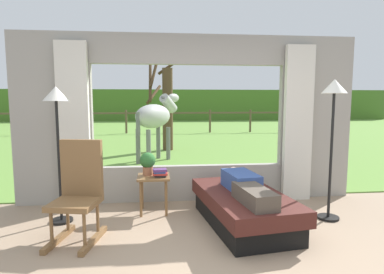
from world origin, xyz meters
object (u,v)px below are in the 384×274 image
at_px(side_table, 154,182).
at_px(horse, 155,117).
at_px(rocking_chair, 79,192).
at_px(pasture_tree, 166,106).
at_px(recliner_sofa, 243,208).
at_px(floor_lamp_right, 333,107).
at_px(floor_lamp_left, 57,113).
at_px(potted_plant, 148,162).
at_px(reclining_person, 245,185).
at_px(book_stack, 160,173).

relative_size(side_table, horse, 0.30).
bearing_deg(rocking_chair, pasture_tree, 91.15).
relative_size(recliner_sofa, horse, 1.05).
distance_m(floor_lamp_right, pasture_tree, 6.44).
distance_m(floor_lamp_left, horse, 4.20).
height_order(potted_plant, floor_lamp_left, floor_lamp_left).
distance_m(reclining_person, book_stack, 1.19).
relative_size(side_table, floor_lamp_left, 0.30).
relative_size(floor_lamp_right, horse, 1.06).
height_order(reclining_person, pasture_tree, pasture_tree).
relative_size(reclining_person, horse, 0.83).
relative_size(potted_plant, pasture_tree, 0.11).
xyz_separation_m(potted_plant, floor_lamp_left, (-1.10, -0.30, 0.70)).
bearing_deg(recliner_sofa, potted_plant, 143.64).
height_order(reclining_person, floor_lamp_right, floor_lamp_right).
bearing_deg(side_table, reclining_person, -29.42).
height_order(side_table, pasture_tree, pasture_tree).
bearing_deg(floor_lamp_right, floor_lamp_left, 175.89).
height_order(reclining_person, potted_plant, potted_plant).
bearing_deg(side_table, horse, 90.11).
xyz_separation_m(potted_plant, pasture_tree, (0.39, 5.57, 0.71)).
height_order(side_table, book_stack, book_stack).
bearing_deg(side_table, book_stack, -32.68).
relative_size(book_stack, floor_lamp_left, 0.12).
relative_size(book_stack, floor_lamp_right, 0.11).
height_order(side_table, potted_plant, potted_plant).
distance_m(potted_plant, pasture_tree, 5.63).
xyz_separation_m(reclining_person, floor_lamp_left, (-2.31, 0.40, 0.88)).
bearing_deg(reclining_person, pasture_tree, 89.22).
height_order(recliner_sofa, rocking_chair, rocking_chair).
height_order(horse, pasture_tree, pasture_tree).
distance_m(recliner_sofa, pasture_tree, 6.38).
height_order(recliner_sofa, side_table, side_table).
height_order(book_stack, pasture_tree, pasture_tree).
height_order(reclining_person, horse, horse).
bearing_deg(reclining_person, potted_plant, 141.84).
relative_size(floor_lamp_right, pasture_tree, 0.62).
distance_m(floor_lamp_left, floor_lamp_right, 3.50).
relative_size(reclining_person, rocking_chair, 1.28).
xyz_separation_m(potted_plant, floor_lamp_right, (2.39, -0.55, 0.78)).
relative_size(reclining_person, pasture_tree, 0.49).
distance_m(floor_lamp_left, pasture_tree, 6.06).
relative_size(potted_plant, horse, 0.18).
relative_size(floor_lamp_left, pasture_tree, 0.59).
distance_m(side_table, floor_lamp_right, 2.58).
bearing_deg(floor_lamp_right, book_stack, 168.97).
xyz_separation_m(recliner_sofa, potted_plant, (-1.21, 0.65, 0.48)).
height_order(potted_plant, horse, horse).
height_order(recliner_sofa, book_stack, book_stack).
distance_m(rocking_chair, potted_plant, 1.13).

